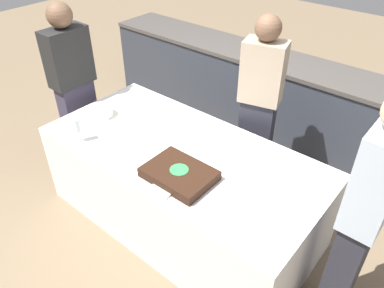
{
  "coord_description": "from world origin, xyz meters",
  "views": [
    {
      "loc": [
        1.5,
        -1.68,
        2.42
      ],
      "look_at": [
        0.1,
        0.0,
        0.84
      ],
      "focal_mm": 35.0,
      "sensor_mm": 36.0,
      "label": 1
    }
  ],
  "objects_px": {
    "cake": "(179,174)",
    "person_seated_left": "(74,87)",
    "person_cutting_cake": "(259,108)",
    "plate_stack": "(101,112)",
    "wine_glass": "(78,126)",
    "person_seated_right": "(362,222)"
  },
  "relations": [
    {
      "from": "cake",
      "to": "person_seated_left",
      "type": "bearing_deg",
      "value": 170.46
    },
    {
      "from": "person_seated_left",
      "to": "person_cutting_cake",
      "type": "bearing_deg",
      "value": -63.64
    },
    {
      "from": "person_cutting_cake",
      "to": "cake",
      "type": "bearing_deg",
      "value": 75.13
    },
    {
      "from": "cake",
      "to": "person_seated_left",
      "type": "xyz_separation_m",
      "value": [
        -1.51,
        0.25,
        0.06
      ]
    },
    {
      "from": "plate_stack",
      "to": "wine_glass",
      "type": "xyz_separation_m",
      "value": [
        0.17,
        -0.34,
        0.1
      ]
    },
    {
      "from": "person_cutting_cake",
      "to": "person_seated_right",
      "type": "xyz_separation_m",
      "value": [
        1.12,
        -0.75,
        0.02
      ]
    },
    {
      "from": "wine_glass",
      "to": "person_seated_left",
      "type": "distance_m",
      "value": 0.76
    },
    {
      "from": "plate_stack",
      "to": "person_seated_right",
      "type": "xyz_separation_m",
      "value": [
        2.17,
        0.07,
        0.09
      ]
    },
    {
      "from": "person_cutting_cake",
      "to": "person_seated_left",
      "type": "bearing_deg",
      "value": 11.49
    },
    {
      "from": "person_cutting_cake",
      "to": "plate_stack",
      "type": "bearing_deg",
      "value": 23.11
    },
    {
      "from": "cake",
      "to": "plate_stack",
      "type": "xyz_separation_m",
      "value": [
        -1.05,
        0.18,
        0.0
      ]
    },
    {
      "from": "cake",
      "to": "person_seated_left",
      "type": "height_order",
      "value": "person_seated_left"
    },
    {
      "from": "wine_glass",
      "to": "person_seated_right",
      "type": "relative_size",
      "value": 0.12
    },
    {
      "from": "plate_stack",
      "to": "person_seated_left",
      "type": "height_order",
      "value": "person_seated_left"
    },
    {
      "from": "wine_glass",
      "to": "person_seated_left",
      "type": "height_order",
      "value": "person_seated_left"
    },
    {
      "from": "person_cutting_cake",
      "to": "person_seated_left",
      "type": "distance_m",
      "value": 1.69
    },
    {
      "from": "plate_stack",
      "to": "person_cutting_cake",
      "type": "relative_size",
      "value": 0.12
    },
    {
      "from": "person_cutting_cake",
      "to": "person_seated_right",
      "type": "bearing_deg",
      "value": 131.22
    },
    {
      "from": "plate_stack",
      "to": "person_seated_right",
      "type": "relative_size",
      "value": 0.12
    },
    {
      "from": "cake",
      "to": "plate_stack",
      "type": "distance_m",
      "value": 1.07
    },
    {
      "from": "plate_stack",
      "to": "person_cutting_cake",
      "type": "xyz_separation_m",
      "value": [
        1.05,
        0.82,
        0.06
      ]
    },
    {
      "from": "wine_glass",
      "to": "person_cutting_cake",
      "type": "xyz_separation_m",
      "value": [
        0.88,
        1.16,
        -0.03
      ]
    }
  ]
}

